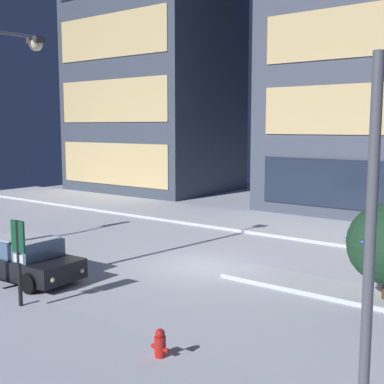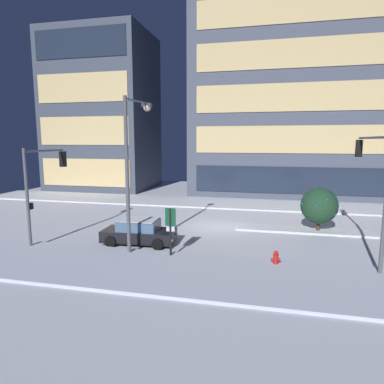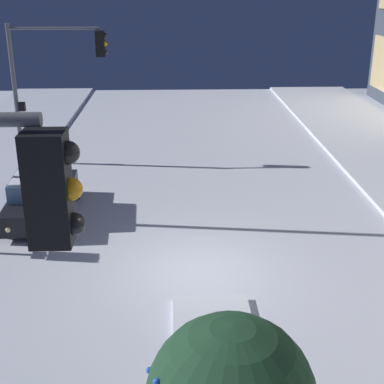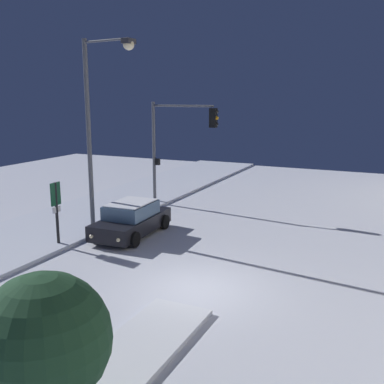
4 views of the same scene
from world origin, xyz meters
The scene contains 3 objects.
ground centered at (0.00, 0.00, 0.00)m, with size 52.00×52.00×0.00m, color silver.
car_near centered at (-3.91, -4.96, 0.71)m, with size 4.43×2.23×1.49m.
traffic_light_corner_near_left centered at (-9.71, -5.56, 3.91)m, with size 0.32×3.96×5.71m.
Camera 3 is at (12.96, -0.62, 7.30)m, focal length 51.46 mm.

